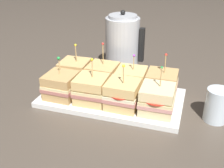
{
  "coord_description": "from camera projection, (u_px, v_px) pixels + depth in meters",
  "views": [
    {
      "loc": [
        0.27,
        -0.84,
        0.51
      ],
      "look_at": [
        0.0,
        0.0,
        0.07
      ],
      "focal_mm": 45.0,
      "sensor_mm": 36.0,
      "label": 1
    }
  ],
  "objects": [
    {
      "name": "ground_plane",
      "position": [
        112.0,
        100.0,
        1.02
      ],
      "size": [
        6.0,
        6.0,
        0.0
      ],
      "primitive_type": "plane",
      "color": "#4C4238"
    },
    {
      "name": "serving_platter",
      "position": [
        112.0,
        98.0,
        1.01
      ],
      "size": [
        0.5,
        0.27,
        0.02
      ],
      "color": "silver",
      "rests_on": "ground_plane"
    },
    {
      "name": "sandwich_front_far_left",
      "position": [
        61.0,
        85.0,
        0.99
      ],
      "size": [
        0.11,
        0.11,
        0.15
      ],
      "color": "tan",
      "rests_on": "serving_platter"
    },
    {
      "name": "sandwich_front_center_left",
      "position": [
        92.0,
        89.0,
        0.96
      ],
      "size": [
        0.11,
        0.11,
        0.16
      ],
      "color": "tan",
      "rests_on": "serving_platter"
    },
    {
      "name": "sandwich_front_center_right",
      "position": [
        123.0,
        94.0,
        0.93
      ],
      "size": [
        0.11,
        0.11,
        0.16
      ],
      "color": "tan",
      "rests_on": "serving_platter"
    },
    {
      "name": "sandwich_front_far_right",
      "position": [
        157.0,
        100.0,
        0.9
      ],
      "size": [
        0.11,
        0.12,
        0.16
      ],
      "color": "beige",
      "rests_on": "serving_platter"
    },
    {
      "name": "sandwich_back_far_left",
      "position": [
        75.0,
        72.0,
        1.08
      ],
      "size": [
        0.11,
        0.11,
        0.16
      ],
      "color": "tan",
      "rests_on": "serving_platter"
    },
    {
      "name": "sandwich_back_center_left",
      "position": [
        103.0,
        76.0,
        1.05
      ],
      "size": [
        0.11,
        0.11,
        0.17
      ],
      "color": "tan",
      "rests_on": "serving_platter"
    },
    {
      "name": "sandwich_back_center_right",
      "position": [
        131.0,
        80.0,
        1.02
      ],
      "size": [
        0.11,
        0.11,
        0.15
      ],
      "color": "tan",
      "rests_on": "serving_platter"
    },
    {
      "name": "sandwich_back_far_right",
      "position": [
        162.0,
        84.0,
        0.99
      ],
      "size": [
        0.11,
        0.11,
        0.16
      ],
      "color": "tan",
      "rests_on": "serving_platter"
    },
    {
      "name": "kettle_steel",
      "position": [
        123.0,
        45.0,
        1.19
      ],
      "size": [
        0.16,
        0.14,
        0.27
      ],
      "color": "#B7BABF",
      "rests_on": "ground_plane"
    },
    {
      "name": "drinking_glass",
      "position": [
        217.0,
        105.0,
        0.88
      ],
      "size": [
        0.08,
        0.08,
        0.11
      ],
      "color": "silver",
      "rests_on": "ground_plane"
    }
  ]
}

